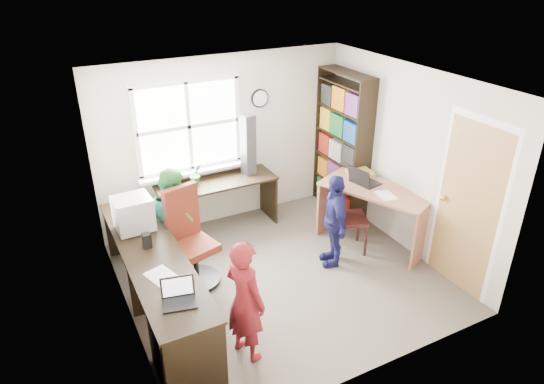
{
  "coord_description": "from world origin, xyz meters",
  "views": [
    {
      "loc": [
        -2.34,
        -4.27,
        3.59
      ],
      "look_at": [
        0.0,
        0.25,
        1.05
      ],
      "focal_mm": 32.0,
      "sensor_mm": 36.0,
      "label": 1
    }
  ],
  "objects_px": {
    "person_red": "(245,301)",
    "person_navy": "(334,221)",
    "bookshelf": "(342,147)",
    "laptop_left": "(179,296)",
    "crt_monitor": "(133,214)",
    "person_green": "(175,220)",
    "swivel_chair": "(190,243)",
    "laptop_right": "(363,180)",
    "cd_tower": "(248,145)",
    "l_desk": "(183,290)",
    "right_desk": "(375,204)",
    "potted_plant": "(196,175)",
    "wooden_chair": "(344,214)"
  },
  "relations": [
    {
      "from": "l_desk",
      "to": "bookshelf",
      "type": "xyz_separation_m",
      "value": [
        2.96,
        1.47,
        0.55
      ]
    },
    {
      "from": "l_desk",
      "to": "right_desk",
      "type": "distance_m",
      "value": 2.8
    },
    {
      "from": "person_red",
      "to": "person_navy",
      "type": "xyz_separation_m",
      "value": [
        1.63,
        0.92,
        -0.04
      ]
    },
    {
      "from": "crt_monitor",
      "to": "person_red",
      "type": "xyz_separation_m",
      "value": [
        0.64,
        -1.6,
        -0.31
      ]
    },
    {
      "from": "l_desk",
      "to": "right_desk",
      "type": "relative_size",
      "value": 1.88
    },
    {
      "from": "right_desk",
      "to": "laptop_left",
      "type": "height_order",
      "value": "laptop_left"
    },
    {
      "from": "right_desk",
      "to": "wooden_chair",
      "type": "height_order",
      "value": "wooden_chair"
    },
    {
      "from": "bookshelf",
      "to": "person_green",
      "type": "height_order",
      "value": "bookshelf"
    },
    {
      "from": "right_desk",
      "to": "crt_monitor",
      "type": "height_order",
      "value": "crt_monitor"
    },
    {
      "from": "right_desk",
      "to": "cd_tower",
      "type": "height_order",
      "value": "cd_tower"
    },
    {
      "from": "swivel_chair",
      "to": "person_red",
      "type": "relative_size",
      "value": 0.92
    },
    {
      "from": "person_green",
      "to": "bookshelf",
      "type": "bearing_deg",
      "value": -95.63
    },
    {
      "from": "l_desk",
      "to": "laptop_right",
      "type": "relative_size",
      "value": 7.1
    },
    {
      "from": "potted_plant",
      "to": "laptop_right",
      "type": "bearing_deg",
      "value": -30.36
    },
    {
      "from": "swivel_chair",
      "to": "laptop_right",
      "type": "relative_size",
      "value": 2.88
    },
    {
      "from": "wooden_chair",
      "to": "crt_monitor",
      "type": "relative_size",
      "value": 2.34
    },
    {
      "from": "crt_monitor",
      "to": "laptop_left",
      "type": "height_order",
      "value": "crt_monitor"
    },
    {
      "from": "wooden_chair",
      "to": "potted_plant",
      "type": "relative_size",
      "value": 3.16
    },
    {
      "from": "l_desk",
      "to": "person_navy",
      "type": "height_order",
      "value": "person_navy"
    },
    {
      "from": "l_desk",
      "to": "laptop_right",
      "type": "distance_m",
      "value": 2.79
    },
    {
      "from": "laptop_right",
      "to": "cd_tower",
      "type": "bearing_deg",
      "value": 32.54
    },
    {
      "from": "person_red",
      "to": "crt_monitor",
      "type": "bearing_deg",
      "value": 2.62
    },
    {
      "from": "cd_tower",
      "to": "potted_plant",
      "type": "xyz_separation_m",
      "value": [
        -0.79,
        -0.03,
        -0.27
      ]
    },
    {
      "from": "person_navy",
      "to": "person_red",
      "type": "bearing_deg",
      "value": -41.61
    },
    {
      "from": "person_red",
      "to": "person_navy",
      "type": "height_order",
      "value": "person_red"
    },
    {
      "from": "bookshelf",
      "to": "laptop_right",
      "type": "bearing_deg",
      "value": -107.08
    },
    {
      "from": "wooden_chair",
      "to": "person_green",
      "type": "distance_m",
      "value": 2.16
    },
    {
      "from": "person_navy",
      "to": "l_desk",
      "type": "bearing_deg",
      "value": -63.81
    },
    {
      "from": "bookshelf",
      "to": "wooden_chair",
      "type": "bearing_deg",
      "value": -121.97
    },
    {
      "from": "laptop_right",
      "to": "l_desk",
      "type": "bearing_deg",
      "value": 90.89
    },
    {
      "from": "laptop_left",
      "to": "l_desk",
      "type": "bearing_deg",
      "value": 82.84
    },
    {
      "from": "laptop_right",
      "to": "cd_tower",
      "type": "height_order",
      "value": "cd_tower"
    },
    {
      "from": "person_green",
      "to": "person_navy",
      "type": "bearing_deg",
      "value": -128.62
    },
    {
      "from": "potted_plant",
      "to": "person_green",
      "type": "xyz_separation_m",
      "value": [
        -0.52,
        -0.65,
        -0.23
      ]
    },
    {
      "from": "bookshelf",
      "to": "laptop_left",
      "type": "bearing_deg",
      "value": -147.85
    },
    {
      "from": "wooden_chair",
      "to": "potted_plant",
      "type": "height_order",
      "value": "potted_plant"
    },
    {
      "from": "swivel_chair",
      "to": "laptop_right",
      "type": "bearing_deg",
      "value": -18.81
    },
    {
      "from": "swivel_chair",
      "to": "laptop_left",
      "type": "height_order",
      "value": "swivel_chair"
    },
    {
      "from": "swivel_chair",
      "to": "cd_tower",
      "type": "relative_size",
      "value": 1.4
    },
    {
      "from": "cd_tower",
      "to": "person_navy",
      "type": "distance_m",
      "value": 1.66
    },
    {
      "from": "wooden_chair",
      "to": "laptop_right",
      "type": "bearing_deg",
      "value": 43.37
    },
    {
      "from": "bookshelf",
      "to": "laptop_left",
      "type": "height_order",
      "value": "bookshelf"
    },
    {
      "from": "l_desk",
      "to": "person_red",
      "type": "distance_m",
      "value": 0.8
    },
    {
      "from": "laptop_right",
      "to": "bookshelf",
      "type": "bearing_deg",
      "value": -28.78
    },
    {
      "from": "potted_plant",
      "to": "person_navy",
      "type": "relative_size",
      "value": 0.25
    },
    {
      "from": "potted_plant",
      "to": "person_red",
      "type": "distance_m",
      "value": 2.42
    },
    {
      "from": "cd_tower",
      "to": "potted_plant",
      "type": "height_order",
      "value": "cd_tower"
    },
    {
      "from": "right_desk",
      "to": "swivel_chair",
      "type": "distance_m",
      "value": 2.46
    },
    {
      "from": "cd_tower",
      "to": "potted_plant",
      "type": "relative_size",
      "value": 2.75
    },
    {
      "from": "crt_monitor",
      "to": "person_green",
      "type": "relative_size",
      "value": 0.31
    }
  ]
}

